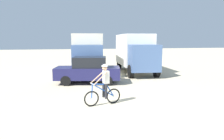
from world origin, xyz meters
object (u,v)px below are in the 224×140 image
(box_truck_cream_rv, at_px, (88,51))
(sedan_parked, at_px, (88,70))
(cyclist_orange_shirt, at_px, (104,86))
(box_truck_white_box, at_px, (135,51))

(box_truck_cream_rv, height_order, sedan_parked, box_truck_cream_rv)
(box_truck_cream_rv, relative_size, cyclist_orange_shirt, 3.84)
(sedan_parked, bearing_deg, box_truck_white_box, 39.71)
(box_truck_cream_rv, distance_m, sedan_parked, 4.51)
(box_truck_white_box, bearing_deg, cyclist_orange_shirt, -117.51)
(sedan_parked, height_order, cyclist_orange_shirt, cyclist_orange_shirt)
(box_truck_cream_rv, bearing_deg, box_truck_white_box, -7.59)
(sedan_parked, relative_size, cyclist_orange_shirt, 2.46)
(box_truck_white_box, height_order, cyclist_orange_shirt, box_truck_white_box)
(box_truck_white_box, xyz_separation_m, sedan_parked, (-4.61, -3.83, -0.99))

